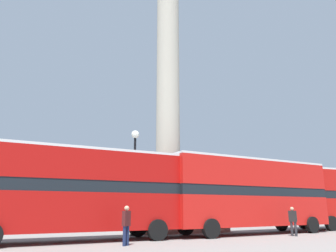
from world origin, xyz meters
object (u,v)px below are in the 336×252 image
(pedestrian_near_lamp, at_px, (293,220))
(bus_c, at_px, (249,193))
(pedestrian_by_plinth, at_px, (126,223))
(monument_column, at_px, (168,131))
(bus_b, at_px, (79,190))
(street_lamp, at_px, (134,170))

(pedestrian_near_lamp, bearing_deg, bus_c, -171.70)
(bus_c, distance_m, pedestrian_by_plinth, 9.38)
(monument_column, relative_size, pedestrian_by_plinth, 13.79)
(bus_b, distance_m, bus_c, 10.43)
(bus_b, bearing_deg, pedestrian_near_lamp, -11.24)
(monument_column, xyz_separation_m, pedestrian_near_lamp, (4.35, -7.12, -6.23))
(bus_b, xyz_separation_m, pedestrian_by_plinth, (1.52, -2.58, -1.49))
(monument_column, relative_size, pedestrian_near_lamp, 14.11)
(bus_b, relative_size, pedestrian_by_plinth, 6.33)
(monument_column, bearing_deg, bus_b, -146.01)
(monument_column, xyz_separation_m, bus_b, (-7.26, -4.89, -4.71))
(bus_b, relative_size, street_lamp, 1.68)
(monument_column, distance_m, pedestrian_near_lamp, 10.41)
(pedestrian_by_plinth, bearing_deg, monument_column, 15.56)
(monument_column, height_order, pedestrian_near_lamp, monument_column)
(street_lamp, bearing_deg, pedestrian_near_lamp, -27.90)
(street_lamp, height_order, pedestrian_near_lamp, street_lamp)
(street_lamp, distance_m, pedestrian_near_lamp, 9.52)
(monument_column, relative_size, bus_b, 2.18)
(bus_c, bearing_deg, pedestrian_by_plinth, -166.66)
(monument_column, relative_size, bus_c, 1.98)
(monument_column, distance_m, street_lamp, 5.75)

